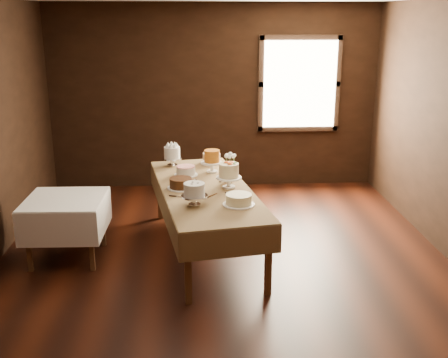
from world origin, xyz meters
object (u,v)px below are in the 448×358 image
cake_swirl (194,195)px  cake_server_a (213,195)px  cake_cream (239,200)px  cake_server_e (184,197)px  cake_speckled (211,159)px  cake_server_d (225,178)px  display_table (205,192)px  side_table (65,205)px  cake_caramel (212,162)px  flower_vase (230,176)px  cake_lattice (186,171)px  cake_server_b (236,196)px  cake_meringue (172,157)px  cake_chocolate (181,184)px  cake_server_c (197,181)px  cake_flowers (229,177)px

cake_swirl → cake_server_a: size_ratio=1.13×
cake_cream → cake_server_e: size_ratio=1.52×
cake_speckled → cake_server_d: cake_speckled is taller
display_table → side_table: size_ratio=3.05×
cake_caramel → flower_vase: (0.20, -0.39, -0.06)m
cake_lattice → cake_server_b: cake_lattice is taller
cake_meringue → cake_chocolate: size_ratio=0.74×
cake_speckled → flower_vase: bearing=-76.4°
side_table → cake_speckled: (1.64, 1.14, 0.21)m
cake_chocolate → cake_swirl: bearing=-75.2°
cake_caramel → cake_swirl: (-0.22, -1.20, -0.01)m
cake_server_b → flower_vase: (-0.02, 0.57, 0.06)m
cake_meringue → cake_lattice: cake_meringue is taller
display_table → cake_server_b: 0.47m
cake_server_d → flower_vase: (0.06, -0.11, 0.06)m
cake_speckled → flower_vase: 0.81m
cake_swirl → flower_vase: bearing=63.1°
cake_meringue → cake_lattice: (0.18, -0.44, -0.07)m
display_table → cake_speckled: size_ratio=8.98×
cake_lattice → flower_vase: size_ratio=2.30×
cake_swirl → cake_server_b: 0.52m
side_table → cake_server_e: size_ratio=3.55×
cake_server_c → flower_vase: (0.39, -0.01, 0.06)m
cake_speckled → cake_caramel: 0.41m
cake_caramel → cake_swirl: size_ratio=1.06×
side_table → cake_server_d: size_ratio=3.55×
side_table → cake_caramel: cake_caramel is taller
cake_cream → flower_vase: (-0.03, 0.83, 0.01)m
cake_flowers → flower_vase: (0.03, 0.25, -0.07)m
cake_lattice → cake_server_a: cake_lattice is taller
cake_cream → cake_caramel: bearing=100.8°
side_table → flower_vase: 1.87m
display_table → cake_speckled: 1.03m
cake_server_b → cake_server_c: (-0.41, 0.58, 0.00)m
side_table → cake_server_a: 1.63m
cake_lattice → cake_flowers: (0.49, -0.51, 0.08)m
cake_meringue → cake_cream: bearing=-64.4°
cake_server_c → cake_server_d: size_ratio=1.00×
cake_speckled → cake_server_c: bearing=-104.1°
cake_chocolate → cake_server_c: bearing=55.2°
cake_caramel → cake_flowers: size_ratio=0.98×
cake_flowers → flower_vase: cake_flowers is taller
cake_lattice → cake_server_a: (0.30, -0.77, -0.05)m
cake_server_c → cake_swirl: bearing=160.6°
cake_chocolate → side_table: bearing=-175.6°
side_table → cake_speckled: size_ratio=2.95×
cake_server_c → cake_chocolate: bearing=127.7°
cake_lattice → display_table: bearing=-65.8°
display_table → side_table: bearing=-175.7°
cake_server_c → flower_vase: flower_vase is taller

